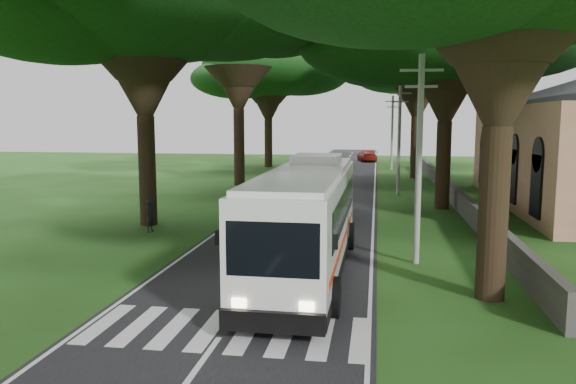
# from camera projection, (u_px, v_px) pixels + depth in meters

# --- Properties ---
(ground) EXTENTS (140.00, 140.00, 0.00)m
(ground) POSITION_uv_depth(u_px,v_px,m) (242.00, 307.00, 16.85)
(ground) COLOR #214213
(ground) RESTS_ON ground
(road) EXTENTS (8.00, 120.00, 0.04)m
(road) POSITION_uv_depth(u_px,v_px,m) (322.00, 195.00, 41.33)
(road) COLOR black
(road) RESTS_ON ground
(crosswalk) EXTENTS (8.00, 3.00, 0.01)m
(crosswalk) POSITION_uv_depth(u_px,v_px,m) (224.00, 332.00, 14.90)
(crosswalk) COLOR silver
(crosswalk) RESTS_ON ground
(property_wall) EXTENTS (0.35, 50.00, 1.20)m
(property_wall) POSITION_uv_depth(u_px,v_px,m) (450.00, 191.00, 38.88)
(property_wall) COLOR #383533
(property_wall) RESTS_ON ground
(pole_near) EXTENTS (1.60, 0.24, 8.00)m
(pole_near) POSITION_uv_depth(u_px,v_px,m) (419.00, 156.00, 21.33)
(pole_near) COLOR gray
(pole_near) RESTS_ON ground
(pole_mid) EXTENTS (1.60, 0.24, 8.00)m
(pole_mid) POSITION_uv_depth(u_px,v_px,m) (399.00, 138.00, 40.91)
(pole_mid) COLOR gray
(pole_mid) RESTS_ON ground
(pole_far) EXTENTS (1.60, 0.24, 8.00)m
(pole_far) POSITION_uv_depth(u_px,v_px,m) (392.00, 131.00, 60.49)
(pole_far) COLOR gray
(pole_far) RESTS_ON ground
(tree_l_midb) EXTENTS (12.56, 12.56, 15.84)m
(tree_l_midb) POSITION_uv_depth(u_px,v_px,m) (238.00, 28.00, 45.70)
(tree_l_midb) COLOR black
(tree_l_midb) RESTS_ON ground
(tree_l_far) EXTENTS (15.18, 15.18, 14.34)m
(tree_l_far) POSITION_uv_depth(u_px,v_px,m) (268.00, 70.00, 63.72)
(tree_l_far) COLOR black
(tree_l_far) RESTS_ON ground
(tree_r_mida) EXTENTS (16.06, 16.06, 14.45)m
(tree_r_mida) POSITION_uv_depth(u_px,v_px,m) (448.00, 29.00, 33.76)
(tree_r_mida) COLOR black
(tree_r_mida) RESTS_ON ground
(tree_r_midb) EXTENTS (15.55, 15.55, 15.06)m
(tree_r_midb) POSITION_uv_depth(u_px,v_px,m) (419.00, 51.00, 51.37)
(tree_r_midb) COLOR black
(tree_r_midb) RESTS_ON ground
(tree_r_far) EXTENTS (13.54, 13.54, 14.61)m
(tree_r_far) POSITION_uv_depth(u_px,v_px,m) (416.00, 69.00, 68.85)
(tree_r_far) COLOR black
(tree_r_far) RESTS_ON ground
(coach_bus) EXTENTS (3.12, 12.93, 3.81)m
(coach_bus) POSITION_uv_depth(u_px,v_px,m) (307.00, 218.00, 20.20)
(coach_bus) COLOR silver
(coach_bus) RESTS_ON ground
(distant_car_a) EXTENTS (1.84, 4.32, 1.46)m
(distant_car_a) POSITION_uv_depth(u_px,v_px,m) (306.00, 168.00, 55.43)
(distant_car_a) COLOR #A2A1A6
(distant_car_a) RESTS_ON road
(distant_car_c) EXTENTS (2.88, 5.31, 1.46)m
(distant_car_c) POSITION_uv_depth(u_px,v_px,m) (367.00, 156.00, 73.14)
(distant_car_c) COLOR maroon
(distant_car_c) RESTS_ON road
(pedestrian) EXTENTS (0.48, 0.65, 1.63)m
(pedestrian) POSITION_uv_depth(u_px,v_px,m) (150.00, 216.00, 27.80)
(pedestrian) COLOR black
(pedestrian) RESTS_ON ground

